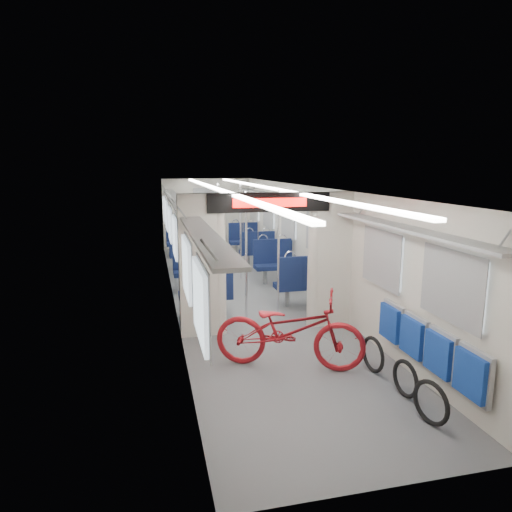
{
  "coord_description": "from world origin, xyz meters",
  "views": [
    {
      "loc": [
        -1.86,
        -9.11,
        2.73
      ],
      "look_at": [
        -0.09,
        -1.52,
        1.18
      ],
      "focal_mm": 32.0,
      "sensor_mm": 36.0,
      "label": 1
    }
  ],
  "objects_px": {
    "bicycle": "(290,330)",
    "stanchion_far_right": "(241,232)",
    "bike_hoop_a": "(431,405)",
    "bike_hoop_c": "(373,356)",
    "seat_bay_near_right": "(286,268)",
    "seat_bay_far_left": "(185,243)",
    "flip_bench": "(426,345)",
    "stanchion_far_left": "(219,231)",
    "stanchion_near_left": "(246,258)",
    "seat_bay_near_left": "(200,275)",
    "stanchion_near_right": "(278,255)",
    "seat_bay_far_right": "(250,242)",
    "bike_hoop_b": "(405,381)"
  },
  "relations": [
    {
      "from": "bicycle",
      "to": "stanchion_far_right",
      "type": "xyz_separation_m",
      "value": [
        0.33,
        5.05,
        0.61
      ]
    },
    {
      "from": "bike_hoop_a",
      "to": "stanchion_far_right",
      "type": "xyz_separation_m",
      "value": [
        -0.72,
        6.74,
        0.93
      ]
    },
    {
      "from": "bike_hoop_a",
      "to": "bike_hoop_c",
      "type": "distance_m",
      "value": 1.3
    },
    {
      "from": "seat_bay_near_right",
      "to": "stanchion_far_right",
      "type": "height_order",
      "value": "stanchion_far_right"
    },
    {
      "from": "seat_bay_near_right",
      "to": "seat_bay_far_left",
      "type": "distance_m",
      "value": 4.15
    },
    {
      "from": "flip_bench",
      "to": "seat_bay_near_right",
      "type": "height_order",
      "value": "seat_bay_near_right"
    },
    {
      "from": "stanchion_far_left",
      "to": "stanchion_near_left",
      "type": "bearing_deg",
      "value": -90.4
    },
    {
      "from": "seat_bay_near_left",
      "to": "stanchion_far_left",
      "type": "distance_m",
      "value": 2.24
    },
    {
      "from": "seat_bay_near_right",
      "to": "stanchion_near_left",
      "type": "distance_m",
      "value": 2.05
    },
    {
      "from": "stanchion_near_right",
      "to": "seat_bay_far_right",
      "type": "bearing_deg",
      "value": 83.44
    },
    {
      "from": "stanchion_near_left",
      "to": "stanchion_far_left",
      "type": "relative_size",
      "value": 1.0
    },
    {
      "from": "seat_bay_far_left",
      "to": "stanchion_near_left",
      "type": "xyz_separation_m",
      "value": [
        0.68,
        -5.27,
        0.58
      ]
    },
    {
      "from": "bike_hoop_b",
      "to": "stanchion_far_left",
      "type": "bearing_deg",
      "value": 101.01
    },
    {
      "from": "bicycle",
      "to": "stanchion_far_left",
      "type": "distance_m",
      "value": 5.4
    },
    {
      "from": "seat_bay_near_left",
      "to": "seat_bay_near_right",
      "type": "height_order",
      "value": "seat_bay_near_left"
    },
    {
      "from": "bike_hoop_b",
      "to": "stanchion_near_left",
      "type": "xyz_separation_m",
      "value": [
        -1.28,
        3.09,
        0.94
      ]
    },
    {
      "from": "seat_bay_far_left",
      "to": "seat_bay_far_right",
      "type": "distance_m",
      "value": 1.88
    },
    {
      "from": "bike_hoop_c",
      "to": "seat_bay_far_left",
      "type": "xyz_separation_m",
      "value": [
        -1.9,
        7.65,
        0.34
      ]
    },
    {
      "from": "flip_bench",
      "to": "bike_hoop_c",
      "type": "bearing_deg",
      "value": 123.19
    },
    {
      "from": "seat_bay_far_left",
      "to": "seat_bay_far_right",
      "type": "xyz_separation_m",
      "value": [
        1.87,
        -0.15,
        -0.02
      ]
    },
    {
      "from": "bicycle",
      "to": "bike_hoop_b",
      "type": "bearing_deg",
      "value": -111.64
    },
    {
      "from": "flip_bench",
      "to": "bike_hoop_c",
      "type": "xyz_separation_m",
      "value": [
        -0.39,
        0.59,
        -0.36
      ]
    },
    {
      "from": "stanchion_near_left",
      "to": "seat_bay_far_left",
      "type": "bearing_deg",
      "value": 97.32
    },
    {
      "from": "bike_hoop_b",
      "to": "seat_bay_near_left",
      "type": "height_order",
      "value": "seat_bay_near_left"
    },
    {
      "from": "bike_hoop_a",
      "to": "stanchion_near_right",
      "type": "bearing_deg",
      "value": 99.0
    },
    {
      "from": "flip_bench",
      "to": "stanchion_far_left",
      "type": "relative_size",
      "value": 0.93
    },
    {
      "from": "bike_hoop_c",
      "to": "seat_bay_far_left",
      "type": "relative_size",
      "value": 0.22
    },
    {
      "from": "bike_hoop_b",
      "to": "bike_hoop_c",
      "type": "bearing_deg",
      "value": 94.67
    },
    {
      "from": "flip_bench",
      "to": "bike_hoop_c",
      "type": "height_order",
      "value": "flip_bench"
    },
    {
      "from": "bicycle",
      "to": "stanchion_far_right",
      "type": "bearing_deg",
      "value": 19.68
    },
    {
      "from": "seat_bay_near_left",
      "to": "flip_bench",
      "type": "bearing_deg",
      "value": -62.03
    },
    {
      "from": "bicycle",
      "to": "flip_bench",
      "type": "xyz_separation_m",
      "value": [
        1.43,
        -0.99,
        0.04
      ]
    },
    {
      "from": "flip_bench",
      "to": "seat_bay_far_left",
      "type": "distance_m",
      "value": 8.55
    },
    {
      "from": "seat_bay_near_right",
      "to": "stanchion_near_right",
      "type": "distance_m",
      "value": 1.64
    },
    {
      "from": "bicycle",
      "to": "bike_hoop_a",
      "type": "height_order",
      "value": "bicycle"
    },
    {
      "from": "bicycle",
      "to": "seat_bay_near_right",
      "type": "xyz_separation_m",
      "value": [
        1.02,
        3.54,
        0.02
      ]
    },
    {
      "from": "stanchion_far_left",
      "to": "stanchion_far_right",
      "type": "distance_m",
      "value": 0.58
    },
    {
      "from": "seat_bay_near_left",
      "to": "seat_bay_far_right",
      "type": "bearing_deg",
      "value": 63.71
    },
    {
      "from": "seat_bay_far_right",
      "to": "stanchion_near_left",
      "type": "height_order",
      "value": "stanchion_near_left"
    },
    {
      "from": "bike_hoop_b",
      "to": "seat_bay_far_left",
      "type": "distance_m",
      "value": 8.59
    },
    {
      "from": "bike_hoop_a",
      "to": "bike_hoop_c",
      "type": "relative_size",
      "value": 1.01
    },
    {
      "from": "flip_bench",
      "to": "stanchion_far_left",
      "type": "distance_m",
      "value": 6.58
    },
    {
      "from": "bicycle",
      "to": "seat_bay_far_right",
      "type": "bearing_deg",
      "value": 15.29
    },
    {
      "from": "seat_bay_near_left",
      "to": "seat_bay_far_left",
      "type": "height_order",
      "value": "seat_bay_near_left"
    },
    {
      "from": "stanchion_near_right",
      "to": "seat_bay_near_right",
      "type": "bearing_deg",
      "value": 67.97
    },
    {
      "from": "seat_bay_near_right",
      "to": "stanchion_far_right",
      "type": "distance_m",
      "value": 1.75
    },
    {
      "from": "stanchion_far_right",
      "to": "seat_bay_far_right",
      "type": "bearing_deg",
      "value": 71.59
    },
    {
      "from": "bicycle",
      "to": "stanchion_far_left",
      "type": "height_order",
      "value": "stanchion_far_left"
    },
    {
      "from": "bicycle",
      "to": "bike_hoop_b",
      "type": "xyz_separation_m",
      "value": [
        1.1,
        -1.11,
        -0.33
      ]
    },
    {
      "from": "bike_hoop_a",
      "to": "bike_hoop_b",
      "type": "xyz_separation_m",
      "value": [
        0.05,
        0.59,
        -0.02
      ]
    }
  ]
}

